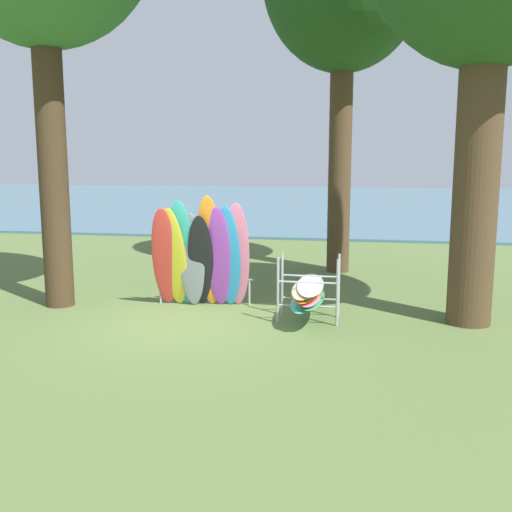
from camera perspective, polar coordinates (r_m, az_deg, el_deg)
ground_plane at (r=11.35m, az=-6.28°, el=-6.42°), size 80.00×80.00×0.00m
lake_water at (r=40.14m, az=5.58°, el=5.14°), size 80.00×36.00×0.10m
leaning_board_pile at (r=12.30m, az=-5.26°, el=-0.08°), size 2.08×0.96×2.34m
board_storage_rack at (r=11.44m, az=4.99°, el=-3.42°), size 1.15×2.12×1.25m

